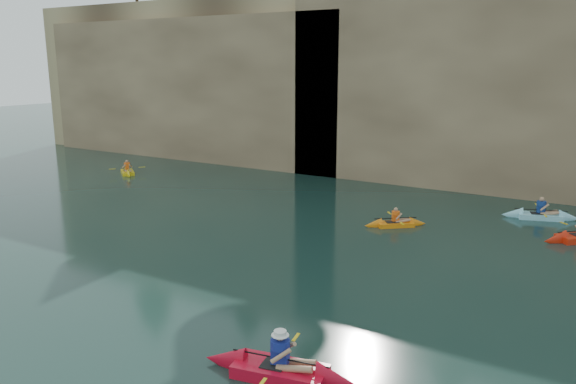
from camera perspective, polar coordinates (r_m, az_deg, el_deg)
The scene contains 10 objects.
ground at distance 14.54m, azimuth -8.25°, elevation -16.37°, with size 160.00×160.00×0.00m, color black.
cliff at distance 40.55m, azimuth 19.73°, elevation 10.75°, with size 70.00×16.00×12.00m, color tan.
cliff_slab_west at distance 42.90m, azimuth -10.25°, elevation 10.42°, with size 26.00×2.40×10.56m, color tan.
cliff_slab_center at distance 32.92m, azimuth 20.49°, elevation 9.80°, with size 24.00×2.40×11.40m, color tan.
sea_cave_west at distance 41.39m, azimuth -8.56°, elevation 5.83°, with size 4.50×1.00×4.00m, color black.
sea_cave_center at distance 34.36m, azimuth 9.87°, elevation 3.64°, with size 3.50×1.00×3.20m, color black.
main_kayaker at distance 13.58m, azimuth -0.79°, elevation -17.61°, with size 3.96×2.57×1.44m.
kayaker_orange at distance 25.36m, azimuth 10.84°, elevation -3.15°, with size 2.60×2.28×1.07m.
kayaker_yellow at distance 37.96m, azimuth -16.00°, elevation 1.98°, with size 2.66×2.27×1.15m.
kayaker_ltblue_mid at distance 28.58m, azimuth 24.24°, elevation -2.19°, with size 3.48×2.44×1.30m.
Camera 1 is at (8.17, -9.70, 7.12)m, focal length 35.00 mm.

